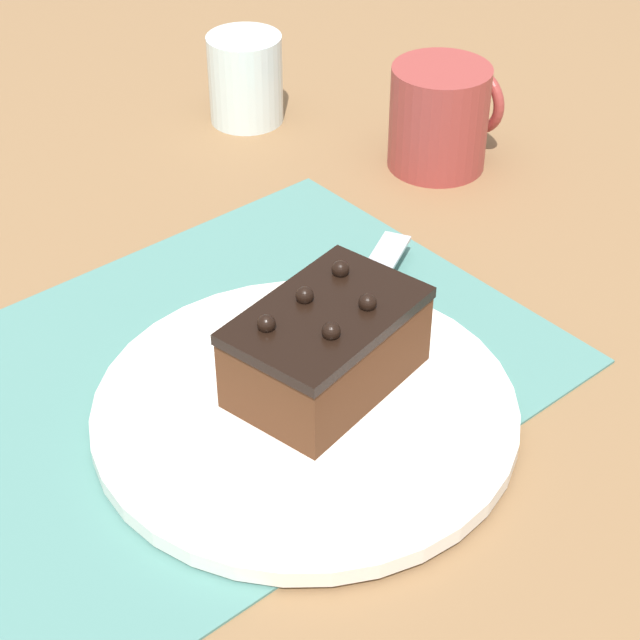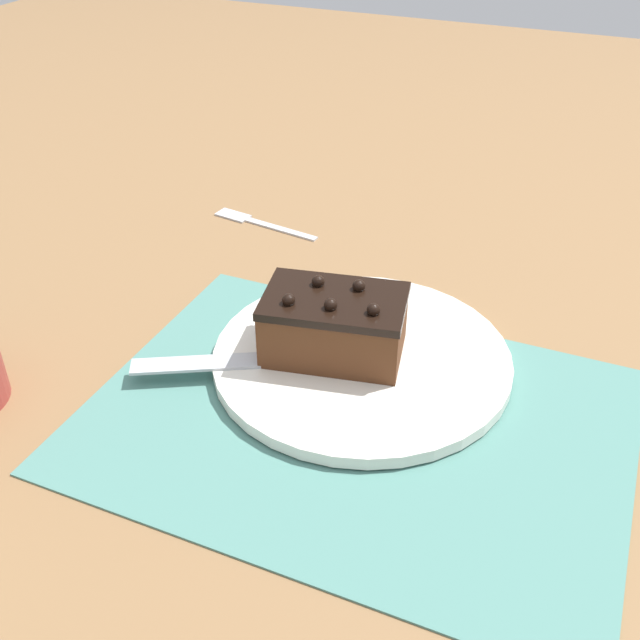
# 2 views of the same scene
# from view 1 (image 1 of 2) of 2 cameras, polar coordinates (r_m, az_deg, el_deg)

# --- Properties ---
(ground_plane) EXTENTS (3.00, 3.00, 0.00)m
(ground_plane) POSITION_cam_1_polar(r_m,az_deg,el_deg) (0.75, -5.74, -3.25)
(ground_plane) COLOR olive
(placemat_woven) EXTENTS (0.46, 0.34, 0.00)m
(placemat_woven) POSITION_cam_1_polar(r_m,az_deg,el_deg) (0.75, -5.75, -3.14)
(placemat_woven) COLOR slate
(placemat_woven) RESTS_ON ground_plane
(cake_plate) EXTENTS (0.28, 0.28, 0.01)m
(cake_plate) POSITION_cam_1_polar(r_m,az_deg,el_deg) (0.71, -0.79, -4.87)
(cake_plate) COLOR white
(cake_plate) RESTS_ON placemat_woven
(chocolate_cake) EXTENTS (0.14, 0.11, 0.07)m
(chocolate_cake) POSITION_cam_1_polar(r_m,az_deg,el_deg) (0.70, 0.35, -1.41)
(chocolate_cake) COLOR #512D19
(chocolate_cake) RESTS_ON cake_plate
(serving_knife) EXTENTS (0.22, 0.13, 0.01)m
(serving_knife) POSITION_cam_1_polar(r_m,az_deg,el_deg) (0.74, 0.41, -1.48)
(serving_knife) COLOR black
(serving_knife) RESTS_ON cake_plate
(drinking_glass) EXTENTS (0.07, 0.07, 0.09)m
(drinking_glass) POSITION_cam_1_polar(r_m,az_deg,el_deg) (1.07, -3.99, 12.71)
(drinking_glass) COLOR silver
(drinking_glass) RESTS_ON ground_plane
(coffee_mug) EXTENTS (0.10, 0.09, 0.10)m
(coffee_mug) POSITION_cam_1_polar(r_m,az_deg,el_deg) (0.99, 6.46, 10.73)
(coffee_mug) COLOR #993833
(coffee_mug) RESTS_ON ground_plane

